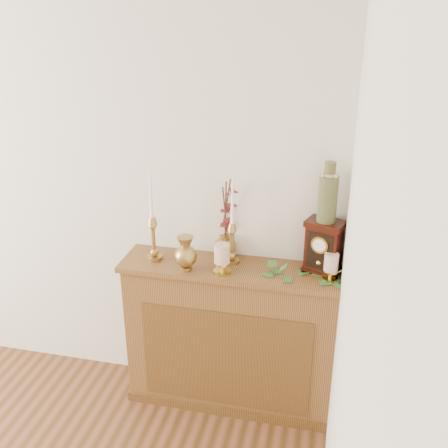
% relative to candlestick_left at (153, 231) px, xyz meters
% --- Properties ---
extents(console_shelf, '(1.24, 0.34, 0.93)m').
position_rel_candlestick_left_xyz_m(console_shelf, '(0.44, 0.02, -0.67)').
color(console_shelf, brown).
rests_on(console_shelf, ground).
extents(candlestick_left, '(0.09, 0.09, 0.53)m').
position_rel_candlestick_left_xyz_m(candlestick_left, '(0.00, 0.00, 0.00)').
color(candlestick_left, '#A78E42').
rests_on(candlestick_left, console_shelf).
extents(candlestick_center, '(0.08, 0.08, 0.49)m').
position_rel_candlestick_left_xyz_m(candlestick_center, '(0.44, 0.06, -0.01)').
color(candlestick_center, '#A78E42').
rests_on(candlestick_center, console_shelf).
extents(bud_vase, '(0.12, 0.12, 0.20)m').
position_rel_candlestick_left_xyz_m(bud_vase, '(0.21, -0.08, -0.08)').
color(bud_vase, '#A78E42').
rests_on(bud_vase, console_shelf).
extents(ginger_jar, '(0.19, 0.21, 0.48)m').
position_rel_candlestick_left_xyz_m(ginger_jar, '(0.39, 0.16, 0.04)').
color(ginger_jar, '#A78E42').
rests_on(ginger_jar, console_shelf).
extents(pillar_candle_left, '(0.09, 0.09, 0.18)m').
position_rel_candlestick_left_xyz_m(pillar_candle_left, '(0.41, -0.07, -0.08)').
color(pillar_candle_left, gold).
rests_on(pillar_candle_left, console_shelf).
extents(pillar_candle_right, '(0.08, 0.08, 0.16)m').
position_rel_candlestick_left_xyz_m(pillar_candle_right, '(0.98, -0.02, -0.09)').
color(pillar_candle_right, gold).
rests_on(pillar_candle_right, console_shelf).
extents(ivy_garland, '(0.48, 0.21, 0.09)m').
position_rel_candlestick_left_xyz_m(ivy_garland, '(0.89, -0.04, -0.16)').
color(ivy_garland, '#2F5F24').
rests_on(ivy_garland, console_shelf).
extents(mantel_clock, '(0.23, 0.19, 0.29)m').
position_rel_candlestick_left_xyz_m(mantel_clock, '(0.93, 0.07, -0.03)').
color(mantel_clock, black).
rests_on(mantel_clock, console_shelf).
extents(ceramic_vase, '(0.10, 0.10, 0.32)m').
position_rel_candlestick_left_xyz_m(ceramic_vase, '(0.93, 0.07, 0.26)').
color(ceramic_vase, '#183022').
rests_on(ceramic_vase, mantel_clock).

